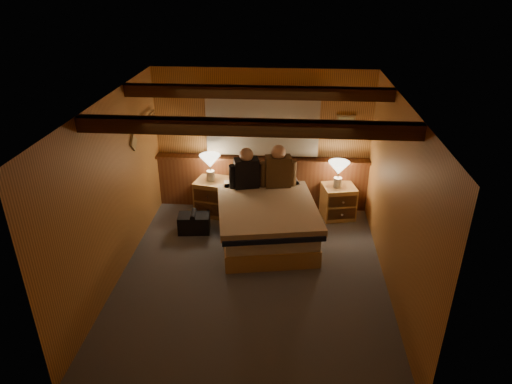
# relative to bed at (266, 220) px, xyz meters

# --- Properties ---
(floor) EXTENTS (4.20, 4.20, 0.00)m
(floor) POSITION_rel_bed_xyz_m (-0.14, -0.96, -0.33)
(floor) COLOR #4E515C
(floor) RESTS_ON ground
(ceiling) EXTENTS (4.20, 4.20, 0.00)m
(ceiling) POSITION_rel_bed_xyz_m (-0.14, -0.96, 2.07)
(ceiling) COLOR tan
(ceiling) RESTS_ON wall_back
(wall_back) EXTENTS (3.60, 0.00, 3.60)m
(wall_back) POSITION_rel_bed_xyz_m (-0.14, 1.14, 0.87)
(wall_back) COLOR #CF934A
(wall_back) RESTS_ON floor
(wall_left) EXTENTS (0.00, 4.20, 4.20)m
(wall_left) POSITION_rel_bed_xyz_m (-1.94, -0.96, 0.87)
(wall_left) COLOR #CF934A
(wall_left) RESTS_ON floor
(wall_right) EXTENTS (0.00, 4.20, 4.20)m
(wall_right) POSITION_rel_bed_xyz_m (1.66, -0.96, 0.87)
(wall_right) COLOR #CF934A
(wall_right) RESTS_ON floor
(wall_front) EXTENTS (3.60, 0.00, 3.60)m
(wall_front) POSITION_rel_bed_xyz_m (-0.14, -3.06, 0.87)
(wall_front) COLOR #CF934A
(wall_front) RESTS_ON floor
(wainscot) EXTENTS (3.60, 0.23, 0.94)m
(wainscot) POSITION_rel_bed_xyz_m (-0.14, 1.08, 0.16)
(wainscot) COLOR brown
(wainscot) RESTS_ON wall_back
(curtain_window) EXTENTS (2.18, 0.09, 1.11)m
(curtain_window) POSITION_rel_bed_xyz_m (-0.14, 1.07, 1.20)
(curtain_window) COLOR #492D12
(curtain_window) RESTS_ON wall_back
(ceiling_beams) EXTENTS (3.60, 1.65, 0.16)m
(ceiling_beams) POSITION_rel_bed_xyz_m (-0.14, -0.81, 1.98)
(ceiling_beams) COLOR #492D12
(ceiling_beams) RESTS_ON ceiling
(coat_rail) EXTENTS (0.05, 0.55, 0.24)m
(coat_rail) POSITION_rel_bed_xyz_m (-1.86, 0.62, 1.34)
(coat_rail) COLOR silver
(coat_rail) RESTS_ON wall_left
(framed_print) EXTENTS (0.30, 0.04, 0.25)m
(framed_print) POSITION_rel_bed_xyz_m (1.21, 1.12, 1.22)
(framed_print) COLOR #A48A52
(framed_print) RESTS_ON wall_back
(bed) EXTENTS (1.70, 2.05, 0.63)m
(bed) POSITION_rel_bed_xyz_m (0.00, 0.00, 0.00)
(bed) COLOR tan
(bed) RESTS_ON floor
(nightstand_left) EXTENTS (0.65, 0.61, 0.61)m
(nightstand_left) POSITION_rel_bed_xyz_m (-0.94, 0.76, -0.02)
(nightstand_left) COLOR tan
(nightstand_left) RESTS_ON floor
(nightstand_right) EXTENTS (0.60, 0.56, 0.57)m
(nightstand_right) POSITION_rel_bed_xyz_m (1.16, 0.78, -0.04)
(nightstand_right) COLOR tan
(nightstand_right) RESTS_ON floor
(lamp_left) EXTENTS (0.34, 0.34, 0.45)m
(lamp_left) POSITION_rel_bed_xyz_m (-0.97, 0.76, 0.60)
(lamp_left) COLOR silver
(lamp_left) RESTS_ON nightstand_left
(lamp_right) EXTENTS (0.34, 0.34, 0.45)m
(lamp_right) POSITION_rel_bed_xyz_m (1.12, 0.75, 0.55)
(lamp_right) COLOR silver
(lamp_right) RESTS_ON nightstand_right
(person_left) EXTENTS (0.55, 0.31, 0.69)m
(person_left) POSITION_rel_bed_xyz_m (-0.35, 0.53, 0.57)
(person_left) COLOR black
(person_left) RESTS_ON bed
(person_right) EXTENTS (0.59, 0.30, 0.72)m
(person_right) POSITION_rel_bed_xyz_m (0.15, 0.61, 0.59)
(person_right) COLOR #4A351D
(person_right) RESTS_ON bed
(duffel_bag) EXTENTS (0.52, 0.35, 0.35)m
(duffel_bag) POSITION_rel_bed_xyz_m (-1.16, 0.11, -0.17)
(duffel_bag) COLOR black
(duffel_bag) RESTS_ON floor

